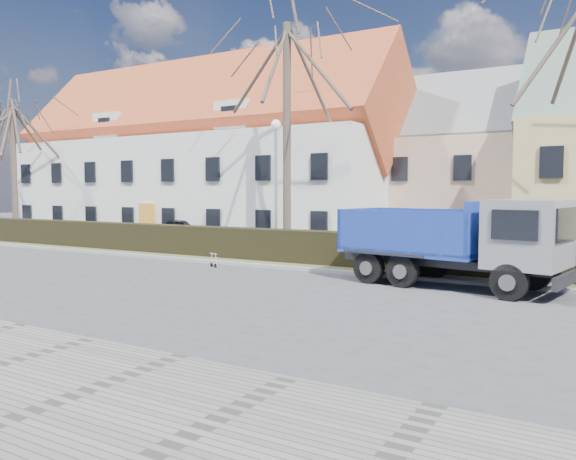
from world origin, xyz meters
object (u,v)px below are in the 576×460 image
Objects in this scene: cart_frame at (211,259)px; parked_car_a at (186,230)px; dump_truck at (443,241)px; streetlight at (276,189)px.

parked_car_a is at bearing 135.81° from cart_frame.
dump_truck is 1.72× the size of parked_car_a.
dump_truck is 10.44× the size of cart_frame.
dump_truck is 8.93m from cart_frame.
streetlight is 4.36m from cart_frame.
cart_frame is at bearing -134.66° from parked_car_a.
cart_frame is at bearing -169.22° from dump_truck.
cart_frame is 0.16× the size of parked_car_a.
parked_car_a is (-8.73, 4.29, -2.31)m from streetlight.
cart_frame is 10.89m from parked_car_a.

